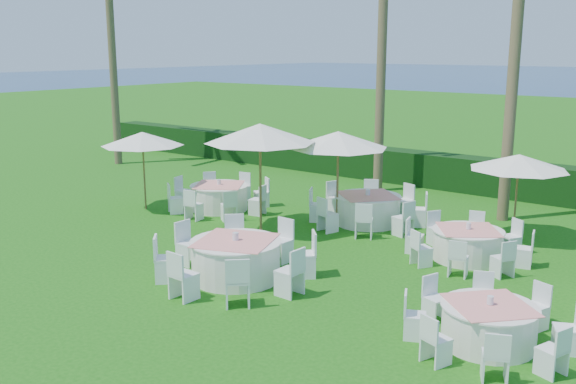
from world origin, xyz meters
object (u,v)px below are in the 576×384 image
object	(u,v)px
banquet_table_c	(489,324)
umbrella_d	(519,162)
banquet_table_e	(367,209)
banquet_table_d	(219,196)
umbrella_b	(260,133)
umbrella_a	(142,139)
banquet_table_f	(467,244)
banquet_table_b	(236,258)
umbrella_c	(338,140)

from	to	relation	value
banquet_table_c	umbrella_d	xyz separation A→B (m)	(-1.65, 6.35, 1.69)
banquet_table_e	banquet_table_d	bearing A→B (deg)	-163.17
banquet_table_d	umbrella_b	size ratio (longest dim) A/B	1.06
umbrella_a	umbrella_d	distance (m)	10.82
banquet_table_f	umbrella_b	bearing A→B (deg)	-168.69
banquet_table_b	umbrella_d	distance (m)	7.74
banquet_table_d	umbrella_c	size ratio (longest dim) A/B	1.14
banquet_table_e	umbrella_a	xyz separation A→B (m)	(-6.36, -2.68, 1.76)
umbrella_b	umbrella_c	xyz separation A→B (m)	(1.35, 1.73, -0.25)
banquet_table_b	umbrella_c	world-z (taller)	umbrella_c
banquet_table_f	umbrella_a	world-z (taller)	umbrella_a
umbrella_a	banquet_table_e	bearing A→B (deg)	22.85
banquet_table_d	umbrella_d	xyz separation A→B (m)	(8.32, 2.26, 1.65)
banquet_table_c	umbrella_a	world-z (taller)	umbrella_a
banquet_table_e	banquet_table_f	distance (m)	3.74
banquet_table_e	banquet_table_c	bearing A→B (deg)	-44.74
banquet_table_f	umbrella_c	size ratio (longest dim) A/B	1.05
umbrella_a	umbrella_c	world-z (taller)	umbrella_c
banquet_table_b	umbrella_a	xyz separation A→B (m)	(-6.35, 2.94, 1.74)
umbrella_b	umbrella_c	world-z (taller)	umbrella_b
banquet_table_d	umbrella_b	world-z (taller)	umbrella_b
banquet_table_f	umbrella_d	distance (m)	2.83
banquet_table_f	umbrella_a	distance (m)	10.10
banquet_table_c	banquet_table_d	distance (m)	10.77
banquet_table_b	banquet_table_f	distance (m)	5.52
banquet_table_d	banquet_table_f	size ratio (longest dim) A/B	1.08
banquet_table_c	umbrella_b	world-z (taller)	umbrella_b
banquet_table_b	banquet_table_d	bearing A→B (deg)	136.32
banquet_table_b	banquet_table_e	xyz separation A→B (m)	(0.01, 5.62, -0.02)
banquet_table_e	umbrella_d	size ratio (longest dim) A/B	1.30
umbrella_b	umbrella_c	size ratio (longest dim) A/B	1.08
umbrella_d	banquet_table_b	bearing A→B (deg)	-120.59
banquet_table_f	umbrella_b	distance (m)	5.99
banquet_table_d	umbrella_a	bearing A→B (deg)	-144.90
umbrella_a	umbrella_b	size ratio (longest dim) A/B	0.84
banquet_table_d	banquet_table_f	distance (m)	7.96
banquet_table_e	umbrella_b	xyz separation A→B (m)	(-1.93, -2.43, 2.25)
banquet_table_b	umbrella_d	xyz separation A→B (m)	(3.85, 6.52, 1.60)
umbrella_d	banquet_table_c	bearing A→B (deg)	-75.46
banquet_table_d	banquet_table_b	bearing A→B (deg)	-43.68
banquet_table_e	umbrella_c	world-z (taller)	umbrella_c
banquet_table_e	umbrella_b	size ratio (longest dim) A/B	1.10
banquet_table_c	umbrella_a	distance (m)	12.31
banquet_table_e	umbrella_a	size ratio (longest dim) A/B	1.31
banquet_table_b	umbrella_b	xyz separation A→B (m)	(-1.92, 3.19, 2.23)
umbrella_b	umbrella_d	world-z (taller)	umbrella_b
banquet_table_b	banquet_table_f	bearing A→B (deg)	50.68
banquet_table_e	umbrella_d	xyz separation A→B (m)	(3.85, 0.90, 1.62)
banquet_table_c	umbrella_d	size ratio (longest dim) A/B	1.10
banquet_table_e	umbrella_c	xyz separation A→B (m)	(-0.58, -0.70, 2.00)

